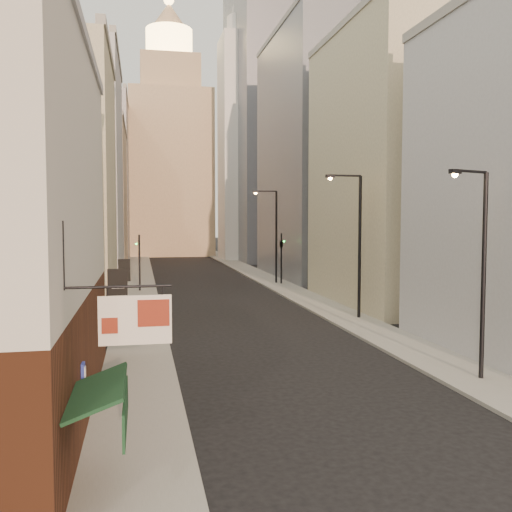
{
  "coord_description": "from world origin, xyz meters",
  "views": [
    {
      "loc": [
        -6.37,
        -9.78,
        6.4
      ],
      "look_at": [
        -0.86,
        17.27,
        4.58
      ],
      "focal_mm": 40.0,
      "sensor_mm": 36.0,
      "label": 1
    }
  ],
  "objects": [
    {
      "name": "sidewalk_left",
      "position": [
        -6.5,
        55.0,
        0.07
      ],
      "size": [
        3.0,
        140.0,
        0.15
      ],
      "primitive_type": "cube",
      "color": "gray",
      "rests_on": "ground"
    },
    {
      "name": "sidewalk_right",
      "position": [
        6.5,
        55.0,
        0.07
      ],
      "size": [
        3.0,
        140.0,
        0.15
      ],
      "primitive_type": "cube",
      "color": "gray",
      "rests_on": "ground"
    },
    {
      "name": "left_bldg_beige",
      "position": [
        -12.0,
        26.0,
        8.0
      ],
      "size": [
        8.0,
        12.0,
        16.0
      ],
      "primitive_type": "cube",
      "color": "tan",
      "rests_on": "ground"
    },
    {
      "name": "left_bldg_grey",
      "position": [
        -12.0,
        42.0,
        10.0
      ],
      "size": [
        8.0,
        16.0,
        20.0
      ],
      "primitive_type": "cube",
      "color": "#A2A3A8",
      "rests_on": "ground"
    },
    {
      "name": "left_bldg_tan",
      "position": [
        -12.0,
        60.0,
        8.5
      ],
      "size": [
        8.0,
        18.0,
        17.0
      ],
      "primitive_type": "cube",
      "color": "tan",
      "rests_on": "ground"
    },
    {
      "name": "left_bldg_wingrid",
      "position": [
        -12.0,
        80.0,
        12.0
      ],
      "size": [
        8.0,
        20.0,
        24.0
      ],
      "primitive_type": "cube",
      "color": "gray",
      "rests_on": "ground"
    },
    {
      "name": "right_bldg_beige",
      "position": [
        12.0,
        30.0,
        10.0
      ],
      "size": [
        8.0,
        16.0,
        20.0
      ],
      "primitive_type": "cube",
      "color": "tan",
      "rests_on": "ground"
    },
    {
      "name": "right_bldg_wingrid",
      "position": [
        12.0,
        50.0,
        13.0
      ],
      "size": [
        8.0,
        20.0,
        26.0
      ],
      "primitive_type": "cube",
      "color": "gray",
      "rests_on": "ground"
    },
    {
      "name": "highrise",
      "position": [
        18.0,
        78.0,
        25.66
      ],
      "size": [
        21.0,
        23.0,
        51.2
      ],
      "color": "gray",
      "rests_on": "ground"
    },
    {
      "name": "clock_tower",
      "position": [
        -1.0,
        92.0,
        17.63
      ],
      "size": [
        14.0,
        14.0,
        44.9
      ],
      "color": "tan",
      "rests_on": "ground"
    },
    {
      "name": "white_tower",
      "position": [
        10.0,
        78.0,
        18.61
      ],
      "size": [
        8.0,
        8.0,
        41.5
      ],
      "color": "silver",
      "rests_on": "ground"
    },
    {
      "name": "streetlamp_near",
      "position": [
        6.48,
        9.93,
        4.69
      ],
      "size": [
        2.06,
        0.91,
        8.21
      ],
      "rotation": [
        0.0,
        0.0,
        0.36
      ],
      "color": "black",
      "rests_on": "ground"
    },
    {
      "name": "streetlamp_mid",
      "position": [
        6.91,
        23.93,
        5.2
      ],
      "size": [
        2.39,
        0.3,
        9.11
      ],
      "rotation": [
        0.0,
        0.0,
        0.04
      ],
      "color": "black",
      "rests_on": "ground"
    },
    {
      "name": "streetlamp_far",
      "position": [
        6.35,
        44.03,
        5.19
      ],
      "size": [
        2.37,
        0.53,
        9.08
      ],
      "rotation": [
        0.0,
        0.0,
        -0.14
      ],
      "color": "black",
      "rests_on": "ground"
    },
    {
      "name": "traffic_light_left",
      "position": [
        -6.46,
        40.43,
        3.54
      ],
      "size": [
        0.57,
        0.48,
        5.0
      ],
      "rotation": [
        0.0,
        0.0,
        3.36
      ],
      "color": "black",
      "rests_on": "ground"
    },
    {
      "name": "traffic_light_right",
      "position": [
        6.9,
        43.2,
        3.76
      ],
      "size": [
        0.62,
        0.58,
        5.0
      ],
      "rotation": [
        0.0,
        0.0,
        3.07
      ],
      "color": "black",
      "rests_on": "ground"
    }
  ]
}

